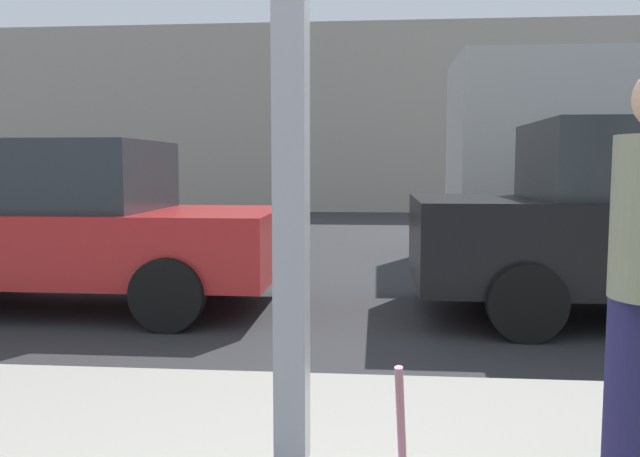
# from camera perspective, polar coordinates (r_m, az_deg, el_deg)

# --- Properties ---
(ground_plane) EXTENTS (60.00, 60.00, 0.00)m
(ground_plane) POSITION_cam_1_polar(r_m,az_deg,el_deg) (9.04, 4.15, -3.45)
(ground_plane) COLOR #2D2D30
(building_facade_far) EXTENTS (28.00, 1.20, 5.69)m
(building_facade_far) POSITION_cam_1_polar(r_m,az_deg,el_deg) (20.30, 4.73, 9.60)
(building_facade_far) COLOR #A89E8E
(building_facade_far) RESTS_ON ground
(parked_car_red) EXTENTS (4.21, 1.96, 1.65)m
(parked_car_red) POSITION_cam_1_polar(r_m,az_deg,el_deg) (6.94, -21.84, 0.44)
(parked_car_red) COLOR red
(parked_car_red) RESTS_ON ground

